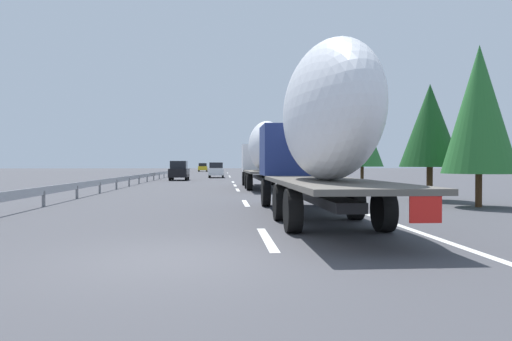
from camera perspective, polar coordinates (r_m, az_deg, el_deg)
The scene contains 22 objects.
ground_plane at distance 48.02m, azimuth -5.15°, elevation -1.14°, with size 260.00×260.00×0.00m, color #424247.
lane_stripe_0 at distance 10.17m, azimuth 1.35°, elevation -8.38°, with size 3.20×0.20×0.01m, color white.
lane_stripe_1 at distance 19.29m, azimuth -1.28°, elevation -4.02°, with size 3.20×0.20×0.01m, color white.
lane_stripe_2 at distance 29.13m, azimuth -2.26°, elevation -2.39°, with size 3.20×0.20×0.01m, color white.
lane_stripe_3 at distance 35.22m, azimuth -2.59°, elevation -1.84°, with size 3.20×0.20×0.01m, color white.
lane_stripe_4 at distance 42.12m, azimuth -2.84°, elevation -1.41°, with size 3.20×0.20×0.01m, color white.
lane_stripe_5 at distance 63.56m, azimuth -3.29°, elevation -0.66°, with size 3.20×0.20×0.01m, color white.
lane_stripe_6 at distance 58.28m, azimuth -3.21°, elevation -0.80°, with size 3.20×0.20×0.01m, color white.
lane_stripe_7 at distance 81.74m, azimuth -3.48°, elevation -0.34°, with size 3.20×0.20×0.01m, color white.
lane_stripe_8 at distance 88.92m, azimuth -3.53°, elevation -0.25°, with size 3.20×0.20×0.01m, color white.
edge_line_right at distance 53.22m, azimuth 0.87°, elevation -0.95°, with size 110.00×0.20×0.01m, color white.
truck_lead at distance 30.67m, azimuth 1.02°, elevation 2.34°, with size 12.47×2.55×4.32m.
truck_trailing at distance 13.42m, azimuth 7.77°, elevation 5.15°, with size 12.44×2.55×4.77m.
car_black_suv at distance 47.02m, azimuth -9.42°, elevation -0.02°, with size 4.08×1.78×1.93m.
car_white_van at distance 55.63m, azimuth -4.90°, elevation 0.07°, with size 4.63×1.78×1.81m.
car_yellow_coupe at distance 100.05m, azimuth -6.54°, elevation 0.39°, with size 4.41×1.90×1.82m.
road_sign at distance 52.79m, azimuth 2.22°, elevation 1.28°, with size 0.10×0.90×2.98m.
tree_0 at distance 94.29m, azimuth 1.61°, elevation 1.96°, with size 3.21×3.21×5.87m.
tree_1 at distance 22.21m, azimuth 20.57°, elevation 5.18°, with size 2.66×2.66×5.21m.
tree_2 at distance 19.51m, azimuth 25.71°, elevation 6.78°, with size 2.71×2.71×6.12m.
tree_3 at distance 36.32m, azimuth 12.91°, elevation 3.86°, with size 3.19×3.19×5.73m.
guardrail_median at distance 51.46m, azimuth -11.79°, elevation -0.38°, with size 94.00×0.10×0.76m.
Camera 1 is at (-7.99, -0.84, 1.63)m, focal length 32.59 mm.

